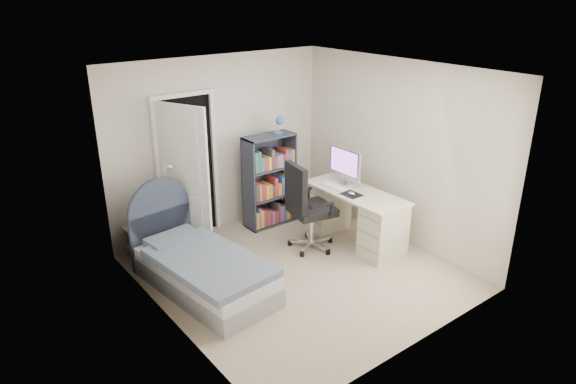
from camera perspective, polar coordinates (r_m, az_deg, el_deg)
room_shell at (r=5.99m, az=1.24°, el=1.45°), size 3.50×3.70×2.60m
door at (r=6.94m, az=-11.37°, el=2.01°), size 0.92×0.77×2.06m
bed at (r=6.19m, az=-9.67°, el=-8.27°), size 1.08×1.96×1.16m
nightstand at (r=6.98m, az=-16.20°, el=-4.43°), size 0.36×0.36×0.54m
floor_lamp at (r=6.81m, az=-12.88°, el=-3.07°), size 0.19×0.19×1.30m
bookcase at (r=7.57m, az=-1.99°, el=0.89°), size 0.77×0.33×1.63m
desk at (r=7.17m, az=7.32°, el=-2.41°), size 0.62×1.54×1.26m
office_chair at (r=6.79m, az=1.97°, el=-1.26°), size 0.66×0.68×1.23m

